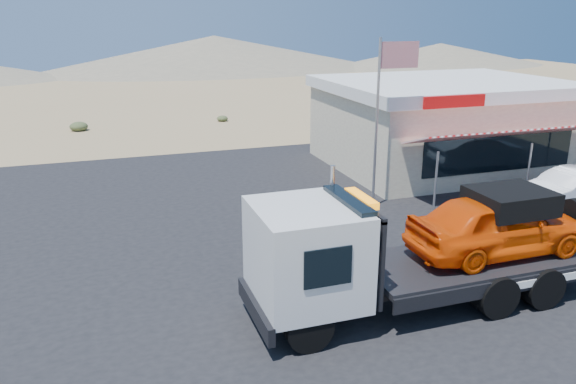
{
  "coord_description": "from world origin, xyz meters",
  "views": [
    {
      "loc": [
        -4.51,
        -12.89,
        6.76
      ],
      "look_at": [
        0.82,
        2.75,
        1.5
      ],
      "focal_mm": 35.0,
      "sensor_mm": 36.0,
      "label": 1
    }
  ],
  "objects": [
    {
      "name": "flagpole",
      "position": [
        4.93,
        4.5,
        3.76
      ],
      "size": [
        1.55,
        0.1,
        6.0
      ],
      "color": "#99999E",
      "rests_on": "asphalt_lot"
    },
    {
      "name": "distant_hills",
      "position": [
        -9.77,
        55.14,
        1.89
      ],
      "size": [
        126.0,
        48.0,
        4.2
      ],
      "color": "#726B59",
      "rests_on": "ground"
    },
    {
      "name": "ground",
      "position": [
        0.0,
        0.0,
        0.0
      ],
      "size": [
        120.0,
        120.0,
        0.0
      ],
      "primitive_type": "plane",
      "color": "#927B53",
      "rests_on": "ground"
    },
    {
      "name": "jerky_store",
      "position": [
        10.5,
        8.97,
        1.99
      ],
      "size": [
        10.4,
        9.97,
        3.9
      ],
      "color": "#BDAA8F",
      "rests_on": "asphalt_lot"
    },
    {
      "name": "tow_truck",
      "position": [
        2.49,
        -2.34,
        1.59
      ],
      "size": [
        8.81,
        2.61,
        2.95
      ],
      "color": "black",
      "rests_on": "asphalt_lot"
    },
    {
      "name": "asphalt_lot",
      "position": [
        2.0,
        3.0,
        0.01
      ],
      "size": [
        32.0,
        24.0,
        0.02
      ],
      "primitive_type": "cube",
      "color": "black",
      "rests_on": "ground"
    }
  ]
}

